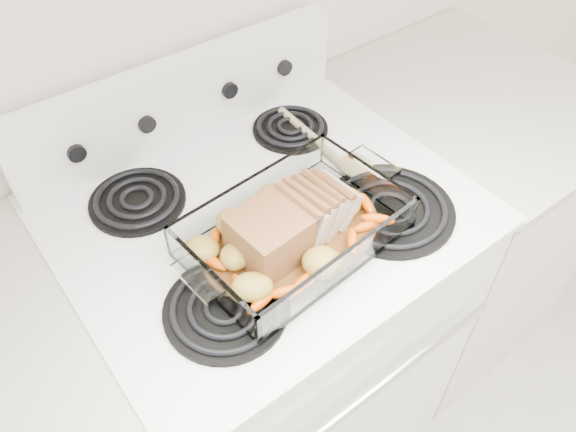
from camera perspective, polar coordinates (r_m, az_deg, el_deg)
electric_range at (r=1.46m, az=-1.99°, el=-11.60°), size 0.78×0.70×1.12m
counter_right at (r=1.78m, az=15.61°, el=-0.42°), size 0.58×0.68×0.93m
baking_dish at (r=1.02m, az=0.68°, el=-1.75°), size 0.38×0.25×0.07m
pork_roast at (r=0.98m, az=-0.37°, el=-1.08°), size 0.24×0.12×0.09m
roast_vegetables at (r=1.03m, az=-0.76°, el=-0.29°), size 0.37×0.20×0.05m
wooden_spoon at (r=1.21m, az=4.86°, el=6.48°), size 0.06×0.29×0.02m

